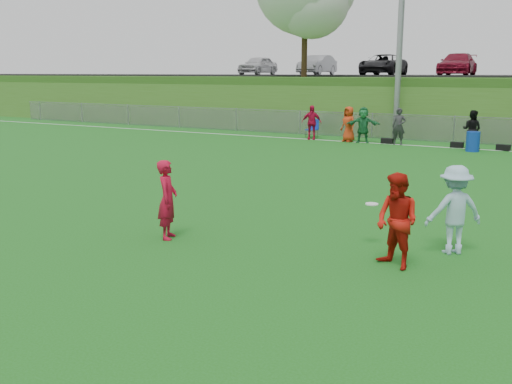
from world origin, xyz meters
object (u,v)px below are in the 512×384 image
Objects in this scene: player_red_left at (168,200)px; player_blue at (454,210)px; player_red_center at (397,221)px; frisbee at (372,204)px; recycling_bin at (473,142)px.

player_red_left is 0.97× the size of player_blue.
player_red_left is 5.51m from player_blue.
player_blue is at bearing 90.05° from player_red_center.
player_red_center reaches higher than frisbee.
frisbee is 15.13m from recycling_bin.
player_blue reaches higher than player_red_center.
player_blue is at bearing -96.34° from player_red_left.
player_red_left is at bearing -158.85° from frisbee.
player_blue is 14.96m from recycling_bin.
frisbee is at bearing -25.68° from player_blue.
player_red_left is 1.91× the size of recycling_bin.
player_red_center is at bearing -109.11° from player_red_left.
player_red_center is 6.65× the size of frisbee.
player_blue reaches higher than recycling_bin.
frisbee is (3.76, 1.46, 0.03)m from player_red_left.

